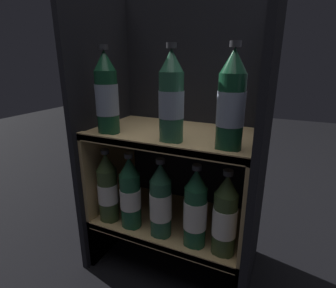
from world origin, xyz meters
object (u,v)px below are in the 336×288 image
bottle_lower_front_1 (130,194)px  bottle_lower_front_2 (160,202)px  bottle_upper_front_0 (107,95)px  bottle_upper_front_2 (231,103)px  bottle_lower_front_0 (108,189)px  bottle_upper_front_1 (171,99)px  bottle_lower_front_4 (225,217)px  bottle_lower_front_3 (195,210)px

bottle_lower_front_1 → bottle_lower_front_2: (0.11, -0.00, -0.00)m
bottle_upper_front_0 → bottle_lower_front_2: size_ratio=1.00×
bottle_lower_front_1 → bottle_upper_front_2: bearing=-0.0°
bottle_lower_front_0 → bottle_lower_front_1: size_ratio=1.00×
bottle_upper_front_0 → bottle_lower_front_2: bearing=-0.0°
bottle_upper_front_1 → bottle_lower_front_4: bottle_upper_front_1 is taller
bottle_upper_front_2 → bottle_lower_front_2: 0.38m
bottle_lower_front_2 → bottle_lower_front_3: 0.12m
bottle_lower_front_0 → bottle_lower_front_3: (0.32, 0.00, -0.00)m
bottle_lower_front_2 → bottle_lower_front_1: bearing=180.0°
bottle_lower_front_0 → bottle_lower_front_2: same height
bottle_upper_front_1 → bottle_lower_front_1: size_ratio=1.00×
bottle_lower_front_2 → bottle_upper_front_1: bearing=0.0°
bottle_upper_front_1 → bottle_lower_front_2: size_ratio=1.00×
bottle_upper_front_2 → bottle_lower_front_1: (-0.31, 0.00, -0.32)m
bottle_upper_front_0 → bottle_lower_front_4: 0.49m
bottle_lower_front_1 → bottle_lower_front_0: bearing=-180.0°
bottle_lower_front_1 → bottle_upper_front_1: bearing=0.0°
bottle_lower_front_1 → bottle_lower_front_4: (0.31, 0.00, -0.00)m
bottle_upper_front_0 → bottle_upper_front_1: 0.21m
bottle_lower_front_1 → bottle_lower_front_4: size_ratio=1.00×
bottle_upper_front_1 → bottle_lower_front_1: 0.35m
bottle_lower_front_4 → bottle_lower_front_0: bearing=-180.0°
bottle_upper_front_0 → bottle_lower_front_1: size_ratio=1.00×
bottle_lower_front_2 → bottle_lower_front_4: same height
bottle_lower_front_0 → bottle_lower_front_4: bearing=0.0°
bottle_upper_front_2 → bottle_upper_front_0: bearing=180.0°
bottle_lower_front_0 → bottle_upper_front_2: bearing=0.0°
bottle_lower_front_0 → bottle_lower_front_4: size_ratio=1.00×
bottle_lower_front_4 → bottle_upper_front_2: bearing=-180.0°
bottle_upper_front_1 → bottle_lower_front_4: bearing=0.0°
bottle_upper_front_2 → bottle_lower_front_2: size_ratio=1.00×
bottle_lower_front_1 → bottle_lower_front_2: same height
bottle_lower_front_0 → bottle_upper_front_0: bearing=0.0°
bottle_upper_front_1 → bottle_lower_front_1: (-0.15, 0.00, -0.32)m
bottle_upper_front_2 → bottle_lower_front_4: size_ratio=1.00×
bottle_upper_front_0 → bottle_lower_front_4: bearing=0.0°
bottle_lower_front_3 → bottle_lower_front_4: same height
bottle_upper_front_1 → bottle_lower_front_2: 0.32m
bottle_lower_front_2 → bottle_lower_front_4: (0.20, 0.00, 0.00)m
bottle_upper_front_2 → bottle_lower_front_2: bearing=180.0°
bottle_upper_front_0 → bottle_upper_front_2: (0.37, -0.00, 0.00)m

